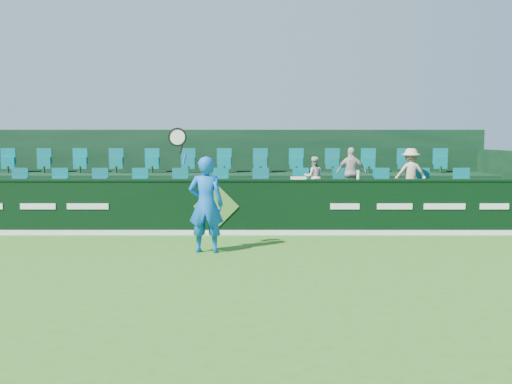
{
  "coord_description": "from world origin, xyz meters",
  "views": [
    {
      "loc": [
        0.97,
        -9.73,
        2.33
      ],
      "look_at": [
        0.96,
        2.8,
        1.15
      ],
      "focal_mm": 40.0,
      "sensor_mm": 36.0,
      "label": 1
    }
  ],
  "objects_px": {
    "towel": "(298,178)",
    "drinks_bottle": "(358,175)",
    "spectator_middle": "(351,172)",
    "spectator_left": "(314,177)",
    "spectator_right": "(411,173)",
    "tennis_player": "(206,204)"
  },
  "relations": [
    {
      "from": "towel",
      "to": "drinks_bottle",
      "type": "distance_m",
      "value": 1.45
    },
    {
      "from": "tennis_player",
      "to": "spectator_middle",
      "type": "height_order",
      "value": "tennis_player"
    },
    {
      "from": "spectator_left",
      "to": "drinks_bottle",
      "type": "height_order",
      "value": "spectator_left"
    },
    {
      "from": "towel",
      "to": "spectator_left",
      "type": "bearing_deg",
      "value": 66.49
    },
    {
      "from": "spectator_right",
      "to": "drinks_bottle",
      "type": "height_order",
      "value": "spectator_right"
    },
    {
      "from": "spectator_middle",
      "to": "drinks_bottle",
      "type": "relative_size",
      "value": 5.96
    },
    {
      "from": "spectator_middle",
      "to": "spectator_right",
      "type": "height_order",
      "value": "spectator_middle"
    },
    {
      "from": "spectator_right",
      "to": "towel",
      "type": "distance_m",
      "value": 3.22
    },
    {
      "from": "tennis_player",
      "to": "drinks_bottle",
      "type": "bearing_deg",
      "value": 31.97
    },
    {
      "from": "spectator_left",
      "to": "towel",
      "type": "xyz_separation_m",
      "value": [
        -0.49,
        -1.12,
        0.05
      ]
    },
    {
      "from": "spectator_right",
      "to": "drinks_bottle",
      "type": "distance_m",
      "value": 1.93
    },
    {
      "from": "towel",
      "to": "drinks_bottle",
      "type": "xyz_separation_m",
      "value": [
        1.44,
        0.0,
        0.08
      ]
    },
    {
      "from": "towel",
      "to": "spectator_middle",
      "type": "bearing_deg",
      "value": 37.32
    },
    {
      "from": "spectator_middle",
      "to": "drinks_bottle",
      "type": "xyz_separation_m",
      "value": [
        -0.02,
        -1.12,
        0.01
      ]
    },
    {
      "from": "tennis_player",
      "to": "drinks_bottle",
      "type": "height_order",
      "value": "tennis_player"
    },
    {
      "from": "spectator_middle",
      "to": "towel",
      "type": "xyz_separation_m",
      "value": [
        -1.47,
        -1.12,
        -0.07
      ]
    },
    {
      "from": "spectator_right",
      "to": "spectator_left",
      "type": "bearing_deg",
      "value": 2.82
    },
    {
      "from": "spectator_left",
      "to": "spectator_right",
      "type": "bearing_deg",
      "value": 173.97
    },
    {
      "from": "spectator_right",
      "to": "drinks_bottle",
      "type": "xyz_separation_m",
      "value": [
        -1.57,
        -1.12,
        0.02
      ]
    },
    {
      "from": "spectator_right",
      "to": "drinks_bottle",
      "type": "bearing_deg",
      "value": 38.29
    },
    {
      "from": "drinks_bottle",
      "to": "spectator_right",
      "type": "bearing_deg",
      "value": 35.47
    },
    {
      "from": "spectator_left",
      "to": "spectator_middle",
      "type": "xyz_separation_m",
      "value": [
        0.98,
        0.0,
        0.12
      ]
    }
  ]
}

